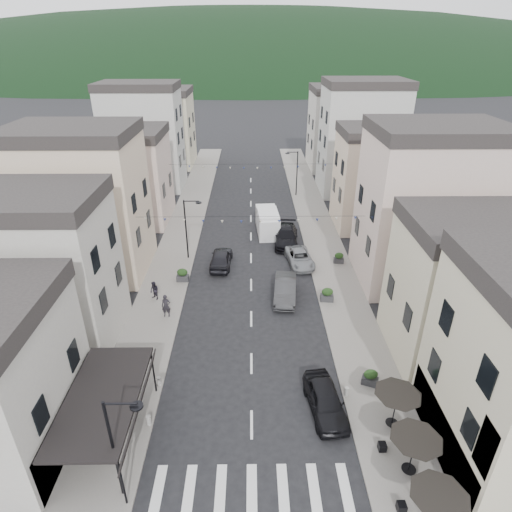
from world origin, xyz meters
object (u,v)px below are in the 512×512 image
at_px(parked_car_c, 300,258).
at_px(parked_car_e, 221,258).
at_px(parked_car_d, 286,236).
at_px(parked_car_a, 325,400).
at_px(pedestrian_a, 166,306).
at_px(parked_car_b, 285,289).
at_px(delivery_van, 267,221).
at_px(pedestrian_b, 154,291).

bearing_deg(parked_car_c, parked_car_e, 175.08).
distance_m(parked_car_d, parked_car_e, 8.04).
height_order(parked_car_a, parked_car_e, parked_car_e).
xyz_separation_m(parked_car_d, pedestrian_a, (-10.15, -12.97, 0.23)).
relative_size(parked_car_a, pedestrian_a, 2.47).
height_order(parked_car_b, delivery_van, delivery_van).
height_order(parked_car_a, pedestrian_b, pedestrian_b).
bearing_deg(parked_car_c, pedestrian_a, -149.49).
xyz_separation_m(parked_car_a, delivery_van, (-2.43, 25.12, 0.50)).
height_order(parked_car_e, pedestrian_a, pedestrian_a).
bearing_deg(parked_car_c, delivery_van, 103.91).
relative_size(parked_car_b, parked_car_e, 1.05).
distance_m(delivery_van, pedestrian_b, 16.54).
relative_size(parked_car_a, parked_car_e, 0.98).
height_order(parked_car_e, pedestrian_b, pedestrian_b).
relative_size(parked_car_b, parked_car_c, 1.04).
bearing_deg(parked_car_d, parked_car_b, -89.99).
bearing_deg(delivery_van, parked_car_b, -89.38).
xyz_separation_m(parked_car_c, delivery_van, (-2.79, 7.37, 0.63)).
bearing_deg(delivery_van, parked_car_c, -72.94).
xyz_separation_m(parked_car_d, delivery_van, (-1.86, 2.85, 0.47)).
bearing_deg(parked_car_e, pedestrian_a, 68.69).
bearing_deg(delivery_van, pedestrian_b, -129.42).
height_order(delivery_van, pedestrian_a, delivery_van).
xyz_separation_m(parked_car_e, pedestrian_a, (-3.68, -8.21, 0.25)).
bearing_deg(parked_car_b, parked_car_c, 78.46).
bearing_deg(pedestrian_a, parked_car_b, 14.46).
relative_size(delivery_van, pedestrian_a, 3.01).
xyz_separation_m(parked_car_b, parked_car_e, (-5.60, 5.54, -0.02)).
relative_size(parked_car_b, delivery_van, 0.88).
bearing_deg(parked_car_b, pedestrian_b, -172.83).
bearing_deg(pedestrian_a, parked_car_e, 64.29).
bearing_deg(delivery_van, parked_car_d, -60.52).
bearing_deg(pedestrian_b, parked_car_c, 65.06).
height_order(parked_car_d, pedestrian_a, pedestrian_a).
bearing_deg(delivery_van, parked_car_a, -88.17).
height_order(delivery_van, pedestrian_b, delivery_van).
distance_m(parked_car_c, parked_car_e, 7.41).
distance_m(parked_car_d, delivery_van, 3.44).
bearing_deg(parked_car_e, parked_car_a, 114.72).
bearing_deg(parked_car_d, parked_car_e, -138.78).
distance_m(parked_car_a, parked_car_e, 18.87).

